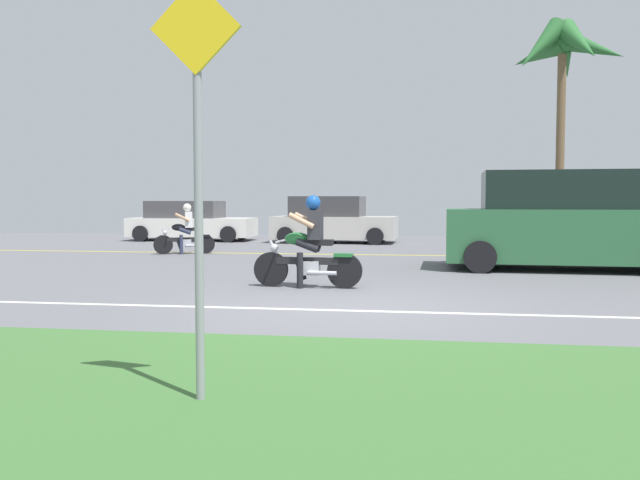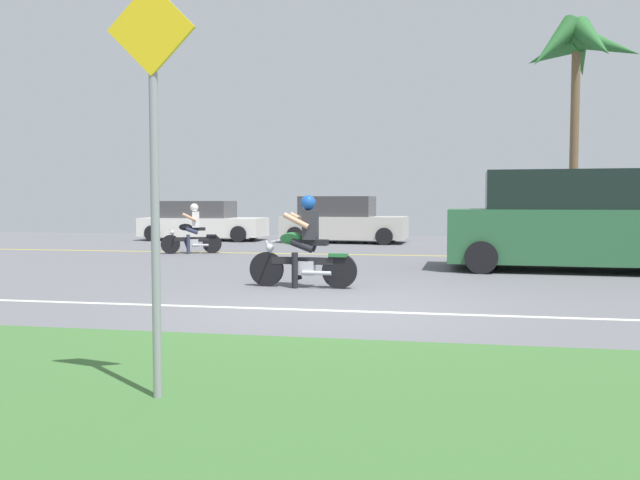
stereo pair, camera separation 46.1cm
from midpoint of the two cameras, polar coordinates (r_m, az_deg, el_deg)
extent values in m
cube|color=slate|center=(11.64, 2.73, -3.65)|extent=(56.00, 30.00, 0.04)
cube|color=#3D6B33|center=(4.76, -6.25, -13.53)|extent=(56.00, 3.80, 0.06)
cube|color=silver|center=(8.43, 0.46, -6.20)|extent=(50.40, 0.12, 0.01)
cube|color=yellow|center=(17.09, 4.61, -1.31)|extent=(50.40, 0.12, 0.01)
cylinder|color=black|center=(10.81, -5.54, -2.58)|extent=(0.57, 0.11, 0.57)
cylinder|color=black|center=(10.52, 0.93, -2.73)|extent=(0.57, 0.11, 0.57)
cylinder|color=#B7BAC1|center=(10.76, -5.07, -1.34)|extent=(0.26, 0.06, 0.50)
cube|color=black|center=(10.63, -2.35, -1.84)|extent=(1.04, 0.15, 0.11)
cube|color=#B7BAC1|center=(10.63, -2.10, -2.46)|extent=(0.31, 0.21, 0.23)
ellipsoid|color=#236B33|center=(10.64, -3.25, 0.12)|extent=(0.42, 0.23, 0.21)
cube|color=black|center=(10.56, -1.35, -0.21)|extent=(0.47, 0.23, 0.10)
cube|color=#236B33|center=(10.49, 0.83, -1.33)|extent=(0.31, 0.17, 0.06)
cylinder|color=#B7BAC1|center=(10.72, -4.68, -0.09)|extent=(0.06, 0.59, 0.03)
sphere|color=#B7BAC1|center=(10.76, -5.26, -0.69)|extent=(0.13, 0.13, 0.13)
cylinder|color=#B7BAC1|center=(10.48, -1.08, -2.91)|extent=(0.48, 0.09, 0.07)
cube|color=#2D2D33|center=(10.56, -1.66, 1.34)|extent=(0.22, 0.31, 0.48)
sphere|color=#194C9E|center=(10.56, -1.86, 3.30)|extent=(0.25, 0.25, 0.25)
cylinder|color=black|center=(10.70, -2.14, -0.43)|extent=(0.39, 0.14, 0.24)
cylinder|color=black|center=(10.51, -2.38, -0.49)|extent=(0.39, 0.14, 0.24)
cylinder|color=black|center=(10.54, -3.03, -2.70)|extent=(0.11, 0.11, 0.58)
cylinder|color=black|center=(10.79, -2.90, -2.73)|extent=(0.20, 0.11, 0.32)
cylinder|color=tan|center=(10.79, -2.42, 1.76)|extent=(0.44, 0.11, 0.27)
cylinder|color=tan|center=(10.42, -2.92, 1.70)|extent=(0.44, 0.11, 0.27)
cube|color=#2D663D|center=(14.20, 19.63, 0.40)|extent=(4.78, 2.18, 1.07)
cube|color=black|center=(14.20, 20.09, 4.14)|extent=(3.45, 1.85, 0.78)
cylinder|color=black|center=(15.53, 25.24, -0.94)|extent=(0.65, 0.25, 0.64)
cylinder|color=black|center=(15.06, 12.66, -0.82)|extent=(0.65, 0.25, 0.64)
cylinder|color=black|center=(13.08, 12.90, -1.45)|extent=(0.65, 0.25, 0.64)
cube|color=white|center=(23.78, -11.67, 1.12)|extent=(4.41, 1.76, 0.66)
cube|color=#444346|center=(23.86, -12.29, 2.64)|extent=(2.56, 1.51, 0.61)
cylinder|color=black|center=(23.59, -16.02, 0.55)|extent=(0.56, 0.18, 0.56)
cylinder|color=black|center=(22.45, -8.64, 0.50)|extent=(0.56, 0.18, 0.56)
cylinder|color=black|center=(25.19, -14.36, 0.75)|extent=(0.56, 0.18, 0.56)
cylinder|color=black|center=(24.13, -7.41, 0.72)|extent=(0.56, 0.18, 0.56)
cube|color=beige|center=(22.11, 0.71, 1.13)|extent=(4.27, 2.05, 0.74)
cube|color=#3B3A3D|center=(22.15, 0.08, 2.97)|extent=(2.51, 1.69, 0.68)
cylinder|color=black|center=(21.61, -3.66, 0.42)|extent=(0.57, 0.22, 0.56)
cylinder|color=black|center=(20.99, 4.23, 0.33)|extent=(0.57, 0.22, 0.56)
cylinder|color=black|center=(23.33, -2.45, 0.65)|extent=(0.57, 0.22, 0.56)
cylinder|color=black|center=(22.76, 4.86, 0.57)|extent=(0.57, 0.22, 0.56)
cube|color=#8C939E|center=(20.63, 17.86, 0.89)|extent=(4.06, 1.97, 0.81)
cube|color=#2D2F36|center=(20.59, 17.23, 3.05)|extent=(2.38, 1.64, 0.74)
cylinder|color=black|center=(19.64, 13.98, 0.02)|extent=(0.57, 0.21, 0.56)
cylinder|color=black|center=(19.98, 22.22, -0.07)|extent=(0.57, 0.21, 0.56)
cylinder|color=black|center=(21.42, 13.76, 0.30)|extent=(0.57, 0.21, 0.56)
cylinder|color=black|center=(21.73, 21.33, 0.21)|extent=(0.57, 0.21, 0.56)
cylinder|color=brown|center=(24.97, 19.86, 8.10)|extent=(0.30, 0.30, 7.06)
sphere|color=#28662D|center=(25.51, 20.03, 16.02)|extent=(0.78, 0.78, 0.78)
cone|color=#28662D|center=(25.61, 22.32, 15.35)|extent=(2.41, 0.94, 1.47)
cone|color=#28662D|center=(26.43, 20.27, 15.01)|extent=(1.46, 2.40, 1.98)
cone|color=#28662D|center=(26.04, 18.16, 15.23)|extent=(2.18, 2.26, 1.19)
cone|color=#28662D|center=(24.80, 18.27, 15.83)|extent=(2.28, 1.83, 2.10)
cone|color=#28662D|center=(24.63, 21.31, 15.86)|extent=(1.56, 2.41, 1.97)
cylinder|color=black|center=(17.80, -14.33, -0.40)|extent=(0.50, 0.26, 0.51)
cylinder|color=black|center=(17.82, -10.78, -0.35)|extent=(0.50, 0.26, 0.51)
cylinder|color=#B7BAC1|center=(17.79, -14.07, 0.28)|extent=(0.23, 0.13, 0.44)
cube|color=black|center=(17.80, -12.56, 0.06)|extent=(0.89, 0.43, 0.10)
cube|color=#B7BAC1|center=(17.80, -12.42, -0.27)|extent=(0.32, 0.26, 0.20)
ellipsoid|color=black|center=(17.78, -13.07, 1.09)|extent=(0.37, 0.20, 0.19)
cube|color=black|center=(17.79, -12.02, 0.94)|extent=(0.45, 0.33, 0.08)
cube|color=black|center=(17.81, -10.84, 0.38)|extent=(0.30, 0.23, 0.05)
cylinder|color=#B7BAC1|center=(17.78, -13.86, 0.96)|extent=(0.23, 0.50, 0.03)
sphere|color=#B7BAC1|center=(17.78, -14.18, 0.62)|extent=(0.12, 0.12, 0.12)
cylinder|color=#B7BAC1|center=(17.71, -11.78, -0.47)|extent=(0.42, 0.22, 0.06)
cube|color=white|center=(17.78, -12.20, 1.76)|extent=(0.28, 0.32, 0.43)
sphere|color=silver|center=(17.77, -12.32, 2.80)|extent=(0.22, 0.22, 0.22)
cylinder|color=#2D334C|center=(17.87, -12.52, 0.81)|extent=(0.36, 0.23, 0.21)
cylinder|color=#2D334C|center=(17.70, -12.51, 0.78)|extent=(0.36, 0.23, 0.21)
cylinder|color=#2D334C|center=(17.68, -12.82, -0.39)|extent=(0.12, 0.12, 0.52)
cylinder|color=#2D334C|center=(17.91, -12.94, -0.45)|extent=(0.20, 0.15, 0.29)
cylinder|color=tan|center=(17.94, -12.76, 1.97)|extent=(0.39, 0.22, 0.24)
cylinder|color=tan|center=(17.60, -12.74, 1.94)|extent=(0.39, 0.22, 0.24)
cylinder|color=gray|center=(4.51, -13.48, 0.09)|extent=(0.06, 0.06, 2.32)
cube|color=yellow|center=(4.62, -13.83, 17.67)|extent=(0.62, 0.03, 0.62)
camera|label=1|loc=(0.23, -91.03, -0.06)|focal=36.43mm
camera|label=2|loc=(0.23, 88.97, 0.06)|focal=36.43mm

